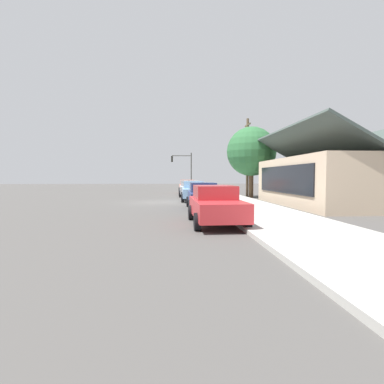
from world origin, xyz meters
The scene contains 12 objects.
ground_plane centered at (0.00, 0.00, 0.00)m, with size 120.00×120.00×0.00m, color #4C4947.
sidewalk_curb centered at (0.00, 5.60, 0.08)m, with size 60.00×4.20×0.16m, color #B2AFA8.
car_coral centered at (-12.85, 2.85, 0.81)m, with size 4.47×2.12×1.59m.
car_silver centered at (-7.00, 2.71, 0.82)m, with size 4.75×2.14×1.59m.
car_skyblue centered at (-1.32, 2.72, 0.81)m, with size 4.57×2.11×1.59m.
car_navy centered at (4.67, 2.88, 0.81)m, with size 4.47×2.01×1.59m.
car_cherry centered at (10.66, 2.77, 0.82)m, with size 4.58×2.13×1.59m.
storefront_building centered at (3.06, 11.98, 1.77)m, with size 11.97×7.31×5.24m.
shade_tree centered at (-4.76, 8.40, 4.31)m, with size 4.59×4.59×6.62m.
traffic_light_main centered at (-17.71, 2.54, 3.49)m, with size 0.37×2.79×5.20m.
utility_pole_wooden centered at (-5.44, 8.20, 3.93)m, with size 1.80×0.24×7.50m.
fire_hydrant_red centered at (0.20, 4.20, 0.50)m, with size 0.22×0.22×0.71m.
Camera 1 is at (22.92, 0.95, 1.96)m, focal length 28.00 mm.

